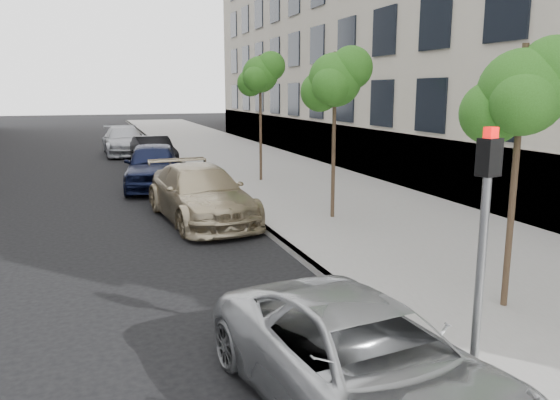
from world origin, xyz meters
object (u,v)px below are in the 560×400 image
signal_pole (484,224)px  sedan_blue (153,165)px  tree_mid (336,80)px  tree_far (261,75)px  sedan_rear (124,141)px  tree_near (523,92)px  minivan (364,364)px  sedan_black (153,152)px  suv (201,194)px

signal_pole → sedan_blue: signal_pole is taller
tree_mid → tree_far: tree_far is taller
sedan_rear → tree_mid: bearing=-78.0°
tree_near → signal_pole: (-1.91, -1.64, -1.45)m
signal_pole → sedan_blue: 15.17m
tree_mid → sedan_blue: tree_mid is taller
minivan → sedan_black: bearing=82.5°
tree_far → signal_pole: size_ratio=1.61×
signal_pole → sedan_rear: (-2.39, 26.10, -1.22)m
sedan_rear → sedan_black: bearing=-81.2°
tree_far → minivan: 15.54m
tree_near → sedan_rear: 24.98m
suv → sedan_rear: size_ratio=0.97×
sedan_blue → suv: bearing=-76.2°
signal_pole → sedan_black: (-1.42, 20.77, -1.29)m
tree_far → signal_pole: (-1.91, -14.64, -2.05)m
signal_pole → suv: 9.62m
tree_mid → minivan: bearing=-112.6°
signal_pole → sedan_blue: size_ratio=0.61×
sedan_black → tree_mid: bearing=-80.5°
minivan → sedan_rear: sedan_rear is taller
suv → sedan_rear: 16.70m
tree_far → sedan_rear: tree_far is taller
sedan_blue → sedan_black: sedan_blue is taller
tree_far → sedan_black: tree_far is taller
sedan_blue → tree_far: bearing=2.3°
minivan → sedan_black: size_ratio=1.05×
tree_mid → minivan: size_ratio=1.00×
tree_near → sedan_blue: 14.16m
minivan → sedan_rear: (-0.87, 26.22, 0.15)m
minivan → sedan_black: sedan_black is taller
sedan_black → sedan_rear: 5.42m
tree_mid → minivan: 9.48m
minivan → sedan_blue: sedan_blue is taller
tree_mid → tree_far: 6.51m
tree_far → suv: bearing=-122.6°
suv → sedan_blue: sedan_blue is taller
tree_mid → sedan_rear: (-4.30, 17.96, -2.97)m
tree_far → minivan: size_ratio=1.07×
tree_mid → sedan_rear: bearing=103.5°
signal_pole → sedan_black: 20.86m
sedan_blue → signal_pole: bearing=-74.9°
sedan_black → signal_pole: bearing=-91.4°
sedan_blue → sedan_rear: 11.12m
sedan_blue → sedan_black: size_ratio=1.15×
tree_near → sedan_rear: bearing=100.0°
tree_mid → suv: bearing=158.8°
tree_far → sedan_rear: 12.67m
suv → tree_mid: bearing=-27.1°
tree_far → suv: (-3.33, -5.21, -3.29)m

